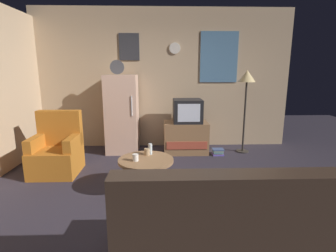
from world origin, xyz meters
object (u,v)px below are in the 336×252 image
at_px(standing_lamp, 247,83).
at_px(armchair, 57,152).
at_px(couch, 224,234).
at_px(book_stack, 218,152).
at_px(tv_stand, 186,137).
at_px(wine_glass, 150,149).
at_px(mug_ceramic_white, 135,158).
at_px(crt_tv, 187,111).
at_px(mug_ceramic_tan, 147,152).
at_px(fridge, 122,114).
at_px(coffee_table, 146,176).

xyz_separation_m(standing_lamp, armchair, (-3.26, -0.94, -1.02)).
distance_m(armchair, couch, 3.00).
height_order(armchair, book_stack, armchair).
relative_size(tv_stand, wine_glass, 5.60).
xyz_separation_m(wine_glass, mug_ceramic_white, (-0.18, -0.26, -0.03)).
height_order(standing_lamp, mug_ceramic_white, standing_lamp).
height_order(tv_stand, couch, couch).
xyz_separation_m(wine_glass, couch, (0.63, -1.57, -0.22)).
relative_size(crt_tv, mug_ceramic_tan, 6.00).
xyz_separation_m(fridge, mug_ceramic_tan, (0.55, -1.64, -0.25)).
bearing_deg(tv_stand, fridge, 174.76).
height_order(mug_ceramic_white, couch, couch).
distance_m(coffee_table, book_stack, 1.99).
xyz_separation_m(standing_lamp, book_stack, (-0.53, -0.19, -1.30)).
bearing_deg(standing_lamp, couch, -110.36).
bearing_deg(crt_tv, mug_ceramic_tan, -114.84).
distance_m(fridge, armchair, 1.44).
height_order(standing_lamp, mug_ceramic_tan, standing_lamp).
bearing_deg(wine_glass, armchair, 159.36).
bearing_deg(fridge, tv_stand, -5.24).
relative_size(tv_stand, crt_tv, 1.56).
bearing_deg(crt_tv, fridge, 174.83).
bearing_deg(fridge, book_stack, -9.42).
bearing_deg(standing_lamp, book_stack, -160.87).
bearing_deg(wine_glass, crt_tv, 66.18).
height_order(tv_stand, wine_glass, wine_glass).
bearing_deg(fridge, wine_glass, -69.75).
distance_m(wine_glass, armchair, 1.60).
bearing_deg(standing_lamp, mug_ceramic_white, -138.04).
height_order(tv_stand, mug_ceramic_white, tv_stand).
relative_size(crt_tv, armchair, 0.56).
height_order(mug_ceramic_white, armchair, armchair).
bearing_deg(tv_stand, mug_ceramic_white, -114.86).
distance_m(wine_glass, book_stack, 1.87).
xyz_separation_m(fridge, coffee_table, (0.54, -1.81, -0.52)).
relative_size(tv_stand, mug_ceramic_tan, 9.33).
relative_size(crt_tv, wine_glass, 3.60).
distance_m(crt_tv, coffee_table, 1.93).
bearing_deg(book_stack, fridge, 170.58).
bearing_deg(wine_glass, tv_stand, 67.07).
xyz_separation_m(armchair, book_stack, (2.72, 0.75, -0.28)).
xyz_separation_m(crt_tv, wine_glass, (-0.66, -1.50, -0.29)).
relative_size(armchair, book_stack, 4.45).
bearing_deg(tv_stand, crt_tv, -1.99).
xyz_separation_m(tv_stand, couch, (-0.00, -3.07, 0.01)).
distance_m(tv_stand, crt_tv, 0.52).
bearing_deg(tv_stand, wine_glass, -112.93).
relative_size(standing_lamp, couch, 0.94).
bearing_deg(book_stack, mug_ceramic_tan, -133.80).
distance_m(fridge, standing_lamp, 2.45).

